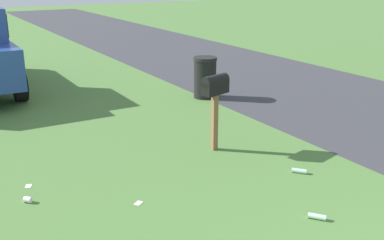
% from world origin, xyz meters
% --- Properties ---
extents(road_asphalt, '(60.00, 5.19, 0.01)m').
position_xyz_m(road_asphalt, '(6.00, -4.97, 0.00)').
color(road_asphalt, '#38383D').
rests_on(road_asphalt, ground).
extents(mailbox, '(0.32, 0.53, 1.30)m').
position_xyz_m(mailbox, '(5.69, -0.76, 1.04)').
color(mailbox, brown).
rests_on(mailbox, ground).
extents(trash_bin, '(0.56, 0.56, 0.97)m').
position_xyz_m(trash_bin, '(8.66, -2.42, 0.49)').
color(trash_bin, black).
rests_on(trash_bin, ground).
extents(litter_bottle_far_scatter, '(0.21, 0.19, 0.07)m').
position_xyz_m(litter_bottle_far_scatter, '(4.22, -1.34, 0.04)').
color(litter_bottle_far_scatter, '#B2D8BF').
rests_on(litter_bottle_far_scatter, ground).
extents(litter_wrapper_by_mailbox, '(0.14, 0.12, 0.01)m').
position_xyz_m(litter_wrapper_by_mailbox, '(5.83, 2.29, 0.00)').
color(litter_wrapper_by_mailbox, silver).
rests_on(litter_wrapper_by_mailbox, ground).
extents(litter_cup_near_hydrant, '(0.13, 0.13, 0.08)m').
position_xyz_m(litter_cup_near_hydrant, '(5.33, 2.40, 0.04)').
color(litter_cup_near_hydrant, white).
rests_on(litter_cup_near_hydrant, ground).
extents(litter_wrapper_midfield_a, '(0.14, 0.15, 0.01)m').
position_xyz_m(litter_wrapper_midfield_a, '(4.57, 1.15, 0.00)').
color(litter_wrapper_midfield_a, silver).
rests_on(litter_wrapper_midfield_a, ground).
extents(litter_bottle_midfield_b, '(0.22, 0.19, 0.07)m').
position_xyz_m(litter_bottle_midfield_b, '(3.08, -0.58, 0.04)').
color(litter_bottle_midfield_b, '#B2D8BF').
rests_on(litter_bottle_midfield_b, ground).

